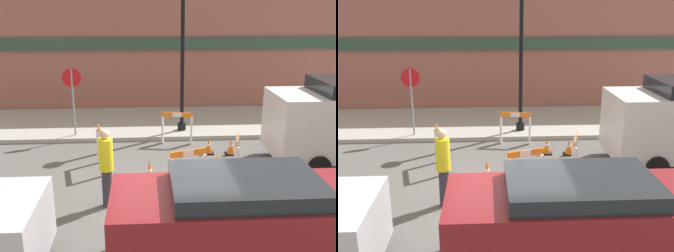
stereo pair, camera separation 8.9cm
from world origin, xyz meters
TOP-DOWN VIEW (x-y plane):
  - ground_plane at (0.00, 0.00)m, footprint 60.00×60.00m
  - sidewalk_slab at (0.00, 6.49)m, footprint 18.00×3.98m
  - storefront_facade at (0.00, 8.55)m, footprint 18.00×0.22m
  - streetlamp_post at (0.75, 5.25)m, footprint 0.44×0.44m
  - stop_sign at (-2.83, 4.89)m, footprint 0.60×0.12m
  - barricade_0 at (-1.71, 2.29)m, footprint 0.36×1.00m
  - barricade_1 at (0.45, 0.61)m, footprint 0.88×0.39m
  - barricade_2 at (1.91, 1.96)m, footprint 0.36×0.86m
  - barricade_3 at (0.50, 4.23)m, footprint 0.99×0.28m
  - traffic_cone_0 at (1.17, 0.71)m, footprint 0.30×0.30m
  - traffic_cone_1 at (1.37, 3.26)m, footprint 0.30×0.30m
  - traffic_cone_2 at (-0.43, 1.14)m, footprint 0.30×0.30m
  - traffic_cone_3 at (1.24, 1.33)m, footprint 0.30×0.30m
  - traffic_cone_4 at (2.02, 3.16)m, footprint 0.30×0.30m
  - person_worker at (-1.38, 0.23)m, footprint 0.44×0.44m
  - parked_car_1 at (1.03, -2.16)m, footprint 4.25×1.88m

SIDE VIEW (x-z plane):
  - ground_plane at x=0.00m, z-range 0.00..0.00m
  - sidewalk_slab at x=0.00m, z-range 0.00..0.14m
  - traffic_cone_4 at x=2.02m, z-range -0.01..0.45m
  - traffic_cone_1 at x=1.37m, z-range -0.01..0.47m
  - traffic_cone_2 at x=-0.43m, z-range -0.01..0.69m
  - traffic_cone_3 at x=1.24m, z-range -0.01..0.70m
  - traffic_cone_0 at x=1.17m, z-range -0.01..0.72m
  - barricade_2 at x=1.91m, z-range 0.04..1.00m
  - barricade_3 at x=0.50m, z-range 0.06..1.10m
  - barricade_1 at x=0.45m, z-range 0.05..1.18m
  - barricade_0 at x=-1.71m, z-range 0.06..1.20m
  - parked_car_1 at x=1.03m, z-range 0.11..1.82m
  - person_worker at x=-1.38m, z-range 0.08..1.86m
  - stop_sign at x=-2.83m, z-range 0.52..2.74m
  - storefront_facade at x=0.00m, z-range 0.00..5.50m
  - streetlamp_post at x=0.75m, z-range 0.87..5.93m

